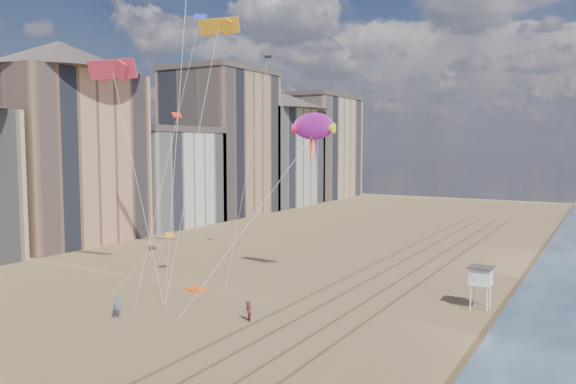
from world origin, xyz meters
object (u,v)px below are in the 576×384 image
object	(u,v)px
lifeguard_stand	(481,276)
show_kite	(313,127)
kite_flyer_a	(117,306)
kite_flyer_b	(248,311)
grounded_kite	(196,290)

from	to	relation	value
lifeguard_stand	show_kite	xyz separation A→B (m)	(-15.88, -0.26, 12.82)
kite_flyer_a	kite_flyer_b	world-z (taller)	kite_flyer_a
show_kite	kite_flyer_a	size ratio (longest dim) A/B	10.96
show_kite	kite_flyer_b	distance (m)	19.38
show_kite	kite_flyer_a	distance (m)	24.15
grounded_kite	show_kite	xyz separation A→B (m)	(8.79, 7.22, 15.51)
lifeguard_stand	show_kite	size ratio (longest dim) A/B	0.17
lifeguard_stand	kite_flyer_a	size ratio (longest dim) A/B	1.88
show_kite	kite_flyer_b	xyz separation A→B (m)	(0.79, -12.48, -14.81)
lifeguard_stand	show_kite	world-z (taller)	show_kite
lifeguard_stand	kite_flyer_b	xyz separation A→B (m)	(-15.10, -12.75, -1.99)
lifeguard_stand	kite_flyer_b	bearing A→B (deg)	-139.82
grounded_kite	kite_flyer_b	world-z (taller)	kite_flyer_b
show_kite	grounded_kite	bearing A→B (deg)	-140.61
lifeguard_stand	grounded_kite	size ratio (longest dim) A/B	1.92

